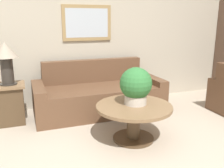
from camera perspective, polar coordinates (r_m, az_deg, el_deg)
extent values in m
cube|color=#B2A893|center=(4.70, -4.20, 11.26)|extent=(7.59, 0.06, 2.60)
cube|color=#997A4C|center=(4.62, -5.74, 13.72)|extent=(0.89, 0.03, 0.63)
cube|color=#B2BCC6|center=(4.61, -5.70, 13.72)|extent=(0.77, 0.01, 0.51)
cube|color=brown|center=(4.31, -2.92, -3.52)|extent=(1.81, 0.93, 0.46)
cube|color=brown|center=(4.56, -4.40, 3.08)|extent=(1.81, 0.16, 0.41)
cube|color=brown|center=(4.13, -16.27, -4.17)|extent=(0.18, 0.93, 0.56)
cube|color=brown|center=(4.67, 8.83, -1.62)|extent=(0.18, 0.93, 0.56)
cylinder|color=#4C3823|center=(3.45, 4.88, -12.19)|extent=(0.55, 0.55, 0.03)
cylinder|color=#4C3823|center=(3.35, 4.97, -8.82)|extent=(0.18, 0.18, 0.41)
cylinder|color=brown|center=(3.27, 5.05, -5.19)|extent=(1.00, 1.00, 0.04)
cube|color=#4C3823|center=(4.15, -22.12, -4.44)|extent=(0.39, 0.39, 0.58)
cube|color=brown|center=(4.07, -22.53, -0.32)|extent=(0.46, 0.46, 0.03)
cylinder|color=#2D2823|center=(4.06, -22.56, 0.05)|extent=(0.25, 0.25, 0.02)
cylinder|color=#2D2823|center=(4.02, -22.84, 2.86)|extent=(0.18, 0.18, 0.39)
cone|color=gray|center=(3.98, -23.27, 7.20)|extent=(0.37, 0.37, 0.23)
cylinder|color=beige|center=(3.30, 5.38, -3.56)|extent=(0.29, 0.29, 0.12)
sphere|color=#2D6B33|center=(3.24, 5.47, 0.13)|extent=(0.42, 0.42, 0.42)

